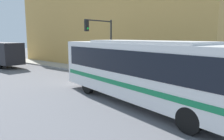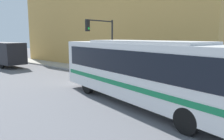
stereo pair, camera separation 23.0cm
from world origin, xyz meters
name	(u,v)px [view 1 (the left image)]	position (x,y,z in m)	size (l,w,h in m)	color
ground_plane	(191,112)	(0.00, 0.00, 0.00)	(120.00, 120.00, 0.00)	slate
sidewalk	(51,64)	(5.82, 20.00, 0.08)	(2.65, 70.00, 0.15)	#A8A399
building_facade	(106,22)	(10.15, 14.48, 5.27)	(6.00, 26.95, 10.54)	tan
city_bus	(144,69)	(-0.54, 2.31, 1.93)	(5.06, 12.51, 3.34)	white
delivery_truck	(0,53)	(1.16, 23.44, 1.57)	(2.23, 8.47, 2.86)	black
fire_hydrant	(160,76)	(5.10, 4.42, 0.54)	(0.28, 0.37, 0.77)	#999999
traffic_light_pole	(102,37)	(4.08, 9.49, 3.52)	(3.28, 0.35, 4.86)	#2D2D2D
parking_meter	(101,63)	(5.10, 10.56, 1.09)	(0.14, 0.14, 1.39)	#2D2D2D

